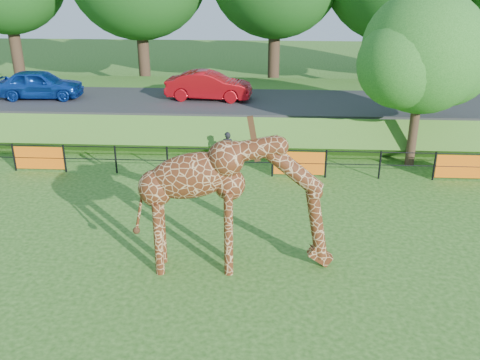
{
  "coord_description": "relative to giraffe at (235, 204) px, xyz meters",
  "views": [
    {
      "loc": [
        1.89,
        -10.88,
        7.63
      ],
      "look_at": [
        1.09,
        2.72,
        2.0
      ],
      "focal_mm": 40.0,
      "sensor_mm": 36.0,
      "label": 1
    }
  ],
  "objects": [
    {
      "name": "ground",
      "position": [
        -1.02,
        -1.46,
        -1.85
      ],
      "size": [
        90.0,
        90.0,
        0.0
      ],
      "primitive_type": "plane",
      "color": "#225114",
      "rests_on": "ground"
    },
    {
      "name": "perimeter_fence",
      "position": [
        -1.02,
        6.54,
        -1.3
      ],
      "size": [
        28.07,
        0.1,
        1.1
      ],
      "primitive_type": null,
      "color": "black",
      "rests_on": "ground"
    },
    {
      "name": "road",
      "position": [
        -1.02,
        12.54,
        -0.49
      ],
      "size": [
        40.0,
        5.0,
        0.12
      ],
      "primitive_type": "cube",
      "color": "#28292B",
      "rests_on": "embankment"
    },
    {
      "name": "giraffe",
      "position": [
        0.0,
        0.0,
        0.0
      ],
      "size": [
        5.24,
        1.32,
        3.7
      ],
      "primitive_type": null,
      "rotation": [
        0.0,
        0.0,
        0.07
      ],
      "color": "#502510",
      "rests_on": "ground"
    },
    {
      "name": "visitor",
      "position": [
        -0.81,
        7.63,
        -1.15
      ],
      "size": [
        0.53,
        0.36,
        1.39
      ],
      "primitive_type": "imported",
      "rotation": [
        0.0,
        0.0,
        3.2
      ],
      "color": "black",
      "rests_on": "ground"
    },
    {
      "name": "embankment",
      "position": [
        -1.02,
        14.04,
        -1.2
      ],
      "size": [
        40.0,
        9.0,
        1.3
      ],
      "primitive_type": "cube",
      "color": "#225114",
      "rests_on": "ground"
    },
    {
      "name": "car_red",
      "position": [
        -2.11,
        12.73,
        0.23
      ],
      "size": [
        4.14,
        1.73,
        1.33
      ],
      "primitive_type": "imported",
      "rotation": [
        0.0,
        0.0,
        1.49
      ],
      "color": "red",
      "rests_on": "road"
    },
    {
      "name": "car_blue",
      "position": [
        -10.23,
        12.48,
        0.26
      ],
      "size": [
        4.12,
        1.83,
        1.38
      ],
      "primitive_type": "imported",
      "rotation": [
        0.0,
        0.0,
        1.62
      ],
      "color": "#1647B7",
      "rests_on": "road"
    },
    {
      "name": "tree_east",
      "position": [
        6.57,
        8.18,
        2.43
      ],
      "size": [
        5.4,
        4.71,
        6.76
      ],
      "color": "#352217",
      "rests_on": "ground"
    }
  ]
}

